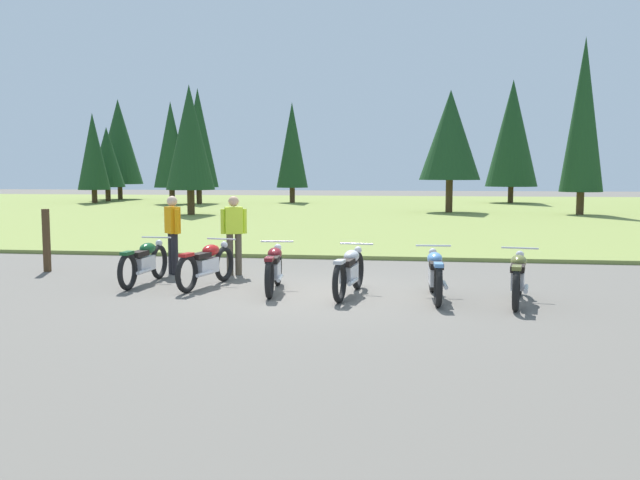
% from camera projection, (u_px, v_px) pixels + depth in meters
% --- Properties ---
extents(ground_plane, '(140.00, 140.00, 0.00)m').
position_uv_depth(ground_plane, '(315.00, 293.00, 12.29)').
color(ground_plane, '#605B54').
extents(grass_moorland, '(80.00, 44.00, 0.10)m').
position_uv_depth(grass_moorland, '(387.00, 210.00, 38.63)').
color(grass_moorland, olive).
rests_on(grass_moorland, ground).
extents(forest_treeline, '(45.83, 20.64, 8.67)m').
position_uv_depth(forest_treeline, '(402.00, 137.00, 42.00)').
color(forest_treeline, '#47331E').
rests_on(forest_treeline, ground).
extents(motorcycle_british_green, '(0.62, 2.10, 0.88)m').
position_uv_depth(motorcycle_british_green, '(144.00, 262.00, 13.21)').
color(motorcycle_british_green, black).
rests_on(motorcycle_british_green, ground).
extents(motorcycle_red, '(0.69, 2.08, 0.88)m').
position_uv_depth(motorcycle_red, '(207.00, 264.00, 12.91)').
color(motorcycle_red, black).
rests_on(motorcycle_red, ground).
extents(motorcycle_maroon, '(0.62, 2.10, 0.88)m').
position_uv_depth(motorcycle_maroon, '(274.00, 268.00, 12.37)').
color(motorcycle_maroon, black).
rests_on(motorcycle_maroon, ground).
extents(motorcycle_silver, '(0.62, 2.10, 0.88)m').
position_uv_depth(motorcycle_silver, '(349.00, 271.00, 11.98)').
color(motorcycle_silver, black).
rests_on(motorcycle_silver, ground).
extents(motorcycle_sky_blue, '(0.62, 2.10, 0.88)m').
position_uv_depth(motorcycle_sky_blue, '(435.00, 274.00, 11.64)').
color(motorcycle_sky_blue, black).
rests_on(motorcycle_sky_blue, ground).
extents(motorcycle_olive, '(0.64, 2.09, 0.88)m').
position_uv_depth(motorcycle_olive, '(518.00, 277.00, 11.28)').
color(motorcycle_olive, black).
rests_on(motorcycle_olive, ground).
extents(rider_near_row_end, '(0.52, 0.34, 1.67)m').
position_uv_depth(rider_near_row_end, '(234.00, 230.00, 14.33)').
color(rider_near_row_end, '#4C4233').
rests_on(rider_near_row_end, ground).
extents(rider_checking_bike, '(0.41, 0.43, 1.67)m').
position_uv_depth(rider_checking_bike, '(173.00, 230.00, 14.44)').
color(rider_checking_bike, black).
rests_on(rider_checking_bike, ground).
extents(trail_marker_post, '(0.12, 0.12, 1.37)m').
position_uv_depth(trail_marker_post, '(46.00, 240.00, 14.86)').
color(trail_marker_post, '#47331E').
rests_on(trail_marker_post, ground).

